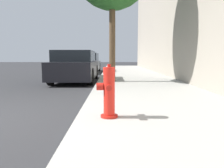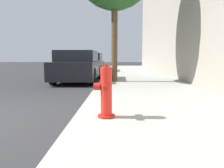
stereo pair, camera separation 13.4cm
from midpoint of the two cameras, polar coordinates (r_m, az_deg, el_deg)
sidewalk_slab at (r=3.84m, az=15.27°, el=-8.72°), size 3.33×40.00×0.12m
fire_hydrant at (r=3.49m, az=-2.15°, el=-2.30°), size 0.34×0.36×0.86m
parked_car_near at (r=9.74m, az=-10.09°, el=4.52°), size 1.75×4.02×1.35m
parked_car_mid at (r=15.40m, az=-7.34°, el=5.47°), size 1.86×4.57×1.33m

